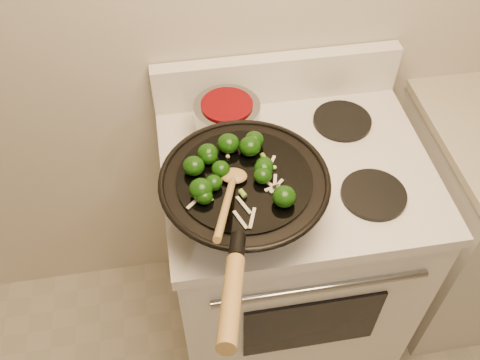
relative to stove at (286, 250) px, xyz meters
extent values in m
cube|color=white|center=(0.00, 0.00, -0.03)|extent=(0.76, 0.64, 0.88)
cube|color=white|center=(0.00, 0.00, 0.43)|extent=(0.78, 0.66, 0.04)
cube|color=white|center=(0.00, 0.30, 0.53)|extent=(0.78, 0.05, 0.16)
cylinder|color=#94979C|center=(0.00, -0.33, 0.31)|extent=(0.60, 0.02, 0.02)
cube|color=black|center=(0.00, -0.33, 0.08)|extent=(0.42, 0.01, 0.28)
cylinder|color=black|center=(-0.18, -0.15, 0.46)|extent=(0.18, 0.18, 0.01)
cylinder|color=black|center=(0.18, -0.15, 0.46)|extent=(0.18, 0.18, 0.01)
cylinder|color=black|center=(-0.18, 0.15, 0.46)|extent=(0.18, 0.18, 0.01)
cylinder|color=black|center=(0.18, 0.15, 0.46)|extent=(0.18, 0.18, 0.01)
torus|color=black|center=(-0.18, -0.15, 0.59)|extent=(0.43, 0.43, 0.02)
cylinder|color=black|center=(-0.18, -0.15, 0.59)|extent=(0.34, 0.34, 0.01)
cylinder|color=black|center=(-0.24, -0.39, 0.65)|extent=(0.05, 0.08, 0.05)
cylinder|color=#A17A3F|center=(-0.27, -0.53, 0.68)|extent=(0.09, 0.23, 0.09)
ellipsoid|color=#0F3508|center=(-0.13, -0.15, 0.61)|extent=(0.05, 0.05, 0.04)
cylinder|color=#50822E|center=(-0.12, -0.15, 0.60)|extent=(0.02, 0.02, 0.02)
ellipsoid|color=#0F3508|center=(-0.30, -0.11, 0.61)|extent=(0.05, 0.05, 0.05)
ellipsoid|color=#0F3508|center=(-0.29, -0.19, 0.62)|extent=(0.06, 0.06, 0.05)
ellipsoid|color=#0F3508|center=(-0.26, -0.08, 0.61)|extent=(0.05, 0.05, 0.04)
cylinder|color=#50822E|center=(-0.25, -0.08, 0.60)|extent=(0.02, 0.02, 0.02)
ellipsoid|color=#0F3508|center=(-0.14, -0.05, 0.61)|extent=(0.05, 0.05, 0.04)
ellipsoid|color=#0F3508|center=(-0.13, -0.13, 0.61)|extent=(0.04, 0.04, 0.04)
ellipsoid|color=#0F3508|center=(-0.24, -0.13, 0.61)|extent=(0.05, 0.05, 0.04)
cylinder|color=#50822E|center=(-0.22, -0.13, 0.60)|extent=(0.02, 0.02, 0.02)
ellipsoid|color=#0F3508|center=(-0.26, -0.17, 0.61)|extent=(0.04, 0.04, 0.04)
ellipsoid|color=#0F3508|center=(-0.10, -0.24, 0.61)|extent=(0.06, 0.06, 0.05)
ellipsoid|color=#0F3508|center=(-0.29, -0.21, 0.61)|extent=(0.04, 0.04, 0.04)
cylinder|color=#50822E|center=(-0.27, -0.21, 0.60)|extent=(0.02, 0.02, 0.02)
ellipsoid|color=#0F3508|center=(-0.14, -0.17, 0.61)|extent=(0.05, 0.05, 0.04)
ellipsoid|color=#0F3508|center=(-0.20, -0.05, 0.61)|extent=(0.06, 0.06, 0.05)
ellipsoid|color=#0F3508|center=(-0.15, -0.07, 0.61)|extent=(0.06, 0.06, 0.05)
cylinder|color=#50822E|center=(-0.13, -0.07, 0.60)|extent=(0.02, 0.02, 0.02)
ellipsoid|color=#0F3508|center=(-0.26, -0.07, 0.61)|extent=(0.05, 0.05, 0.05)
cube|color=silver|center=(-0.18, -0.28, 0.59)|extent=(0.03, 0.06, 0.00)
cube|color=silver|center=(-0.10, -0.11, 0.59)|extent=(0.03, 0.05, 0.00)
cube|color=silver|center=(-0.21, -0.28, 0.59)|extent=(0.03, 0.06, 0.00)
cube|color=silver|center=(-0.13, -0.18, 0.59)|extent=(0.04, 0.05, 0.00)
cube|color=silver|center=(-0.11, -0.18, 0.59)|extent=(0.02, 0.05, 0.00)
cube|color=silver|center=(-0.12, -0.20, 0.59)|extent=(0.04, 0.02, 0.00)
cube|color=silver|center=(-0.20, -0.24, 0.59)|extent=(0.03, 0.06, 0.00)
cube|color=silver|center=(-0.31, -0.21, 0.59)|extent=(0.05, 0.05, 0.00)
cube|color=silver|center=(-0.11, -0.19, 0.59)|extent=(0.04, 0.04, 0.00)
cube|color=silver|center=(-0.23, -0.14, 0.59)|extent=(0.03, 0.04, 0.00)
cylinder|color=#6EA033|center=(-0.10, -0.22, 0.60)|extent=(0.03, 0.03, 0.02)
cylinder|color=#6EA033|center=(-0.19, -0.21, 0.60)|extent=(0.03, 0.03, 0.02)
cylinder|color=#6EA033|center=(-0.29, -0.18, 0.60)|extent=(0.03, 0.03, 0.02)
cylinder|color=#6EA033|center=(-0.12, -0.10, 0.60)|extent=(0.01, 0.02, 0.01)
cylinder|color=#6EA033|center=(-0.14, -0.16, 0.60)|extent=(0.01, 0.03, 0.02)
cylinder|color=#6EA033|center=(-0.10, -0.25, 0.60)|extent=(0.03, 0.03, 0.02)
cylinder|color=#6EA033|center=(-0.29, -0.17, 0.60)|extent=(0.03, 0.02, 0.02)
cylinder|color=#6EA033|center=(-0.21, -0.04, 0.60)|extent=(0.02, 0.03, 0.02)
sphere|color=beige|center=(-0.25, -0.14, 0.60)|extent=(0.01, 0.01, 0.01)
sphere|color=beige|center=(-0.10, -0.13, 0.60)|extent=(0.01, 0.01, 0.01)
sphere|color=beige|center=(-0.21, -0.08, 0.60)|extent=(0.01, 0.01, 0.01)
ellipsoid|color=#A17A3F|center=(-0.21, -0.15, 0.60)|extent=(0.08, 0.07, 0.02)
cylinder|color=#A17A3F|center=(-0.24, -0.29, 0.66)|extent=(0.09, 0.26, 0.13)
cylinder|color=#94979C|center=(-0.18, 0.15, 0.52)|extent=(0.19, 0.19, 0.11)
cylinder|color=#610408|center=(-0.18, 0.15, 0.57)|extent=(0.15, 0.15, 0.01)
cylinder|color=black|center=(-0.13, 0.00, 0.57)|extent=(0.06, 0.12, 0.02)
camera|label=1|loc=(-0.33, -1.01, 1.59)|focal=40.00mm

